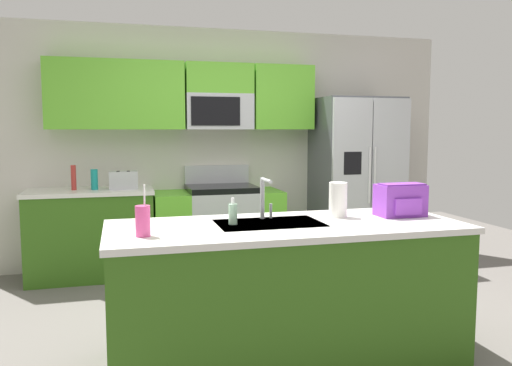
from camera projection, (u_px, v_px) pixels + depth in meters
ground_plane at (281, 329)px, 3.87m from camera, size 9.00×9.00×0.00m
kitchen_wall_unit at (212, 132)px, 5.68m from camera, size 5.20×0.43×2.60m
back_counter at (91, 233)px, 5.18m from camera, size 1.24×0.63×0.90m
range_oven at (218, 228)px, 5.52m from camera, size 1.36×0.61×1.10m
refrigerator at (356, 180)px, 5.80m from camera, size 0.90×0.76×1.85m
island_counter at (286, 291)px, 3.33m from camera, size 2.27×0.90×0.90m
toaster at (123, 180)px, 5.16m from camera, size 0.28×0.16×0.18m
pepper_mill at (74, 178)px, 5.08m from camera, size 0.05×0.05×0.25m
bottle_teal at (94, 179)px, 5.11m from camera, size 0.07×0.07×0.21m
sink_faucet at (264, 194)px, 3.43m from camera, size 0.09×0.21×0.28m
drink_cup_pink at (143, 221)px, 2.89m from camera, size 0.08×0.08×0.30m
soap_dispenser at (233, 214)px, 3.26m from camera, size 0.06×0.06×0.17m
paper_towel_roll at (338, 200)px, 3.52m from camera, size 0.12×0.12×0.24m
backpack at (401, 199)px, 3.56m from camera, size 0.32×0.22×0.23m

